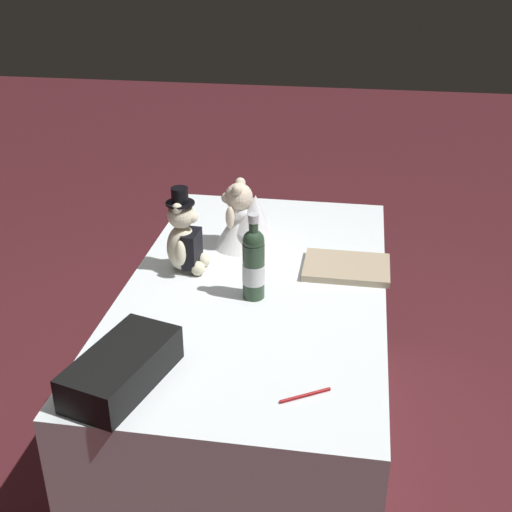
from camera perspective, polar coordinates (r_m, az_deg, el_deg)
ground_plane at (r=2.55m, az=0.00°, el=-16.34°), size 12.00×12.00×0.00m
reception_table at (r=2.32m, az=0.00°, el=-10.00°), size 1.45×0.82×0.70m
teddy_bear_groom at (r=2.18m, az=-6.12°, el=1.47°), size 0.15×0.14×0.29m
teddy_bear_bride at (r=2.33m, az=-1.12°, el=3.24°), size 0.18×0.22×0.24m
champagne_bottle at (r=2.00m, az=-0.21°, el=-0.61°), size 0.07×0.07×0.28m
signing_pen at (r=1.66m, az=4.39°, el=-11.76°), size 0.08×0.13×0.01m
gift_case_black at (r=1.70m, az=-11.40°, el=-9.38°), size 0.36×0.24×0.09m
guestbook at (r=2.22m, az=7.76°, el=-0.97°), size 0.21×0.28×0.02m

